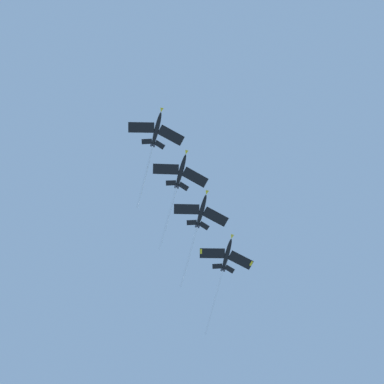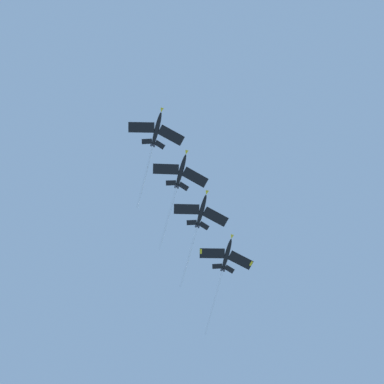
{
  "view_description": "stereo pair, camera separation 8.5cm",
  "coord_description": "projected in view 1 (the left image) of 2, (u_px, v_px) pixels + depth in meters",
  "views": [
    {
      "loc": [
        -39.41,
        -29.01,
        1.71
      ],
      "look_at": [
        6.78,
        -11.77,
        163.95
      ],
      "focal_mm": 45.11,
      "sensor_mm": 36.0,
      "label": 1
    },
    {
      "loc": [
        -39.44,
        -28.93,
        1.71
      ],
      "look_at": [
        6.78,
        -11.77,
        163.95
      ],
      "focal_mm": 45.11,
      "sensor_mm": 36.0,
      "label": 2
    }
  ],
  "objects": [
    {
      "name": "jet_third",
      "position": [
        198.0,
        223.0,
        171.01
      ],
      "size": [
        29.94,
        25.25,
        7.18
      ],
      "color": "black"
    },
    {
      "name": "jet_fourth",
      "position": [
        224.0,
        267.0,
        173.64
      ],
      "size": [
        31.55,
        26.03,
        7.9
      ],
      "color": "black"
    },
    {
      "name": "jet_lead",
      "position": [
        154.0,
        141.0,
        167.26
      ],
      "size": [
        29.81,
        24.91,
        6.9
      ],
      "color": "black"
    },
    {
      "name": "jet_second",
      "position": [
        177.0,
        184.0,
        168.73
      ],
      "size": [
        29.66,
        25.38,
        7.2
      ],
      "color": "black"
    }
  ]
}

